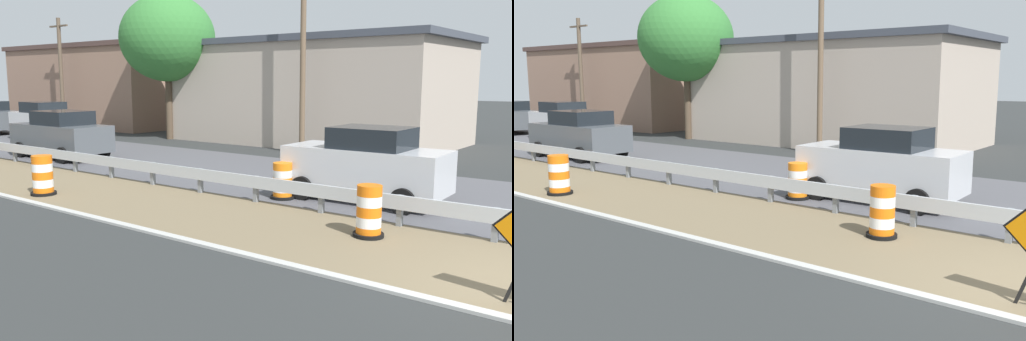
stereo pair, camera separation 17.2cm
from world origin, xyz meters
The scene contains 12 objects.
guardrail_median centered at (2.37, 2.27, 0.52)m, with size 0.18×44.15×0.71m.
traffic_barrel_nearest centered at (1.24, 3.44, 0.49)m, with size 0.64×0.64×1.08m.
traffic_barrel_close centered at (3.21, 6.97, 0.44)m, with size 0.66×0.66×0.99m.
traffic_barrel_mid centered at (-0.48, 12.60, 0.51)m, with size 0.70×0.70×1.11m.
car_lead_near_lane centered at (4.22, 18.81, 0.98)m, with size 2.19×4.54×1.95m.
car_lead_far_lane centered at (4.35, 5.06, 0.99)m, with size 2.06×4.32×1.98m.
car_mid_far_lane centered at (7.61, 25.47, 1.02)m, with size 2.17×4.29×2.05m.
roadside_shop_near centered at (15.90, 13.83, 2.63)m, with size 7.77×14.90×5.25m.
roadside_shop_far centered at (16.06, 31.62, 2.80)m, with size 6.74×14.61×5.57m.
utility_pole_near centered at (11.13, 11.49, 4.53)m, with size 0.24×1.80×8.74m.
utility_pole_mid centered at (11.75, 30.09, 3.66)m, with size 0.24×1.80×7.02m.
tree_roadside centered at (12.06, 20.64, 5.38)m, with size 5.08×5.08×7.68m.
Camera 2 is at (-8.84, -1.62, 3.20)m, focal length 38.92 mm.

